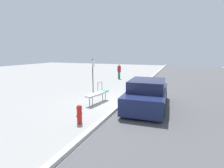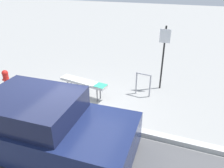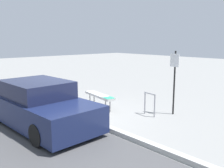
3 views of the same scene
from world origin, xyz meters
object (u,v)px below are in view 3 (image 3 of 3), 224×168
object	(u,v)px
sign_post	(174,77)
parked_car_near	(40,106)
fire_hydrant	(51,90)
bench	(100,96)
bike_rack	(150,102)

from	to	relation	value
sign_post	parked_car_near	xyz separation A→B (m)	(-2.11, -4.15, -0.73)
parked_car_near	fire_hydrant	bearing A→B (deg)	143.74
bench	sign_post	bearing A→B (deg)	41.65
bike_rack	sign_post	distance (m)	1.25
parked_car_near	bike_rack	bearing A→B (deg)	61.81
bench	parked_car_near	world-z (taller)	parked_car_near
fire_hydrant	parked_car_near	distance (m)	3.73
sign_post	bench	bearing A→B (deg)	-147.44
bench	fire_hydrant	xyz separation A→B (m)	(-2.84, -0.58, -0.10)
bike_rack	fire_hydrant	xyz separation A→B (m)	(-4.73, -1.34, -0.09)
sign_post	fire_hydrant	world-z (taller)	sign_post
bench	bike_rack	world-z (taller)	bike_rack
bike_rack	parked_car_near	distance (m)	3.78
bench	parked_car_near	xyz separation A→B (m)	(0.26, -2.64, 0.14)
fire_hydrant	sign_post	bearing A→B (deg)	21.84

